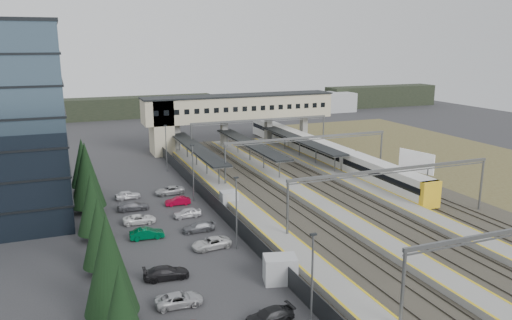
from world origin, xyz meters
name	(u,v)px	position (x,y,z in m)	size (l,w,h in m)	color
ground	(275,216)	(0.00, 0.00, 0.00)	(220.00, 220.00, 0.00)	#2B2B2D
conifer_row	(95,211)	(-22.00, -3.86, 4.84)	(4.42, 49.82, 9.50)	black
car_park	(182,246)	(-13.59, -6.34, 0.60)	(10.44, 44.65, 1.27)	silver
lampposts	(211,188)	(-8.00, 1.25, 4.34)	(0.50, 53.25, 8.07)	slate
fence	(214,203)	(-6.50, 5.00, 1.00)	(0.08, 90.00, 2.00)	#26282B
relay_cabin_near	(280,269)	(-6.77, -16.59, 1.25)	(3.46, 2.88, 2.50)	#A5A7AA
relay_cabin_far	(229,199)	(-4.06, 6.15, 1.03)	(2.33, 1.97, 2.06)	#A5A7AA
rail_corridor	(320,195)	(9.34, 5.00, 0.29)	(34.00, 90.00, 0.92)	#332F26
canopies	(250,144)	(7.00, 27.00, 3.92)	(23.10, 30.00, 3.28)	black
footbridge	(227,111)	(7.70, 42.00, 7.93)	(40.40, 6.40, 11.20)	#BFB594
gantries	(345,158)	(12.00, 3.00, 6.00)	(28.40, 62.28, 7.17)	slate
train	(320,151)	(20.00, 24.45, 2.09)	(2.92, 61.01, 3.68)	silver
billboard	(416,163)	(25.83, 4.69, 3.73)	(1.67, 6.24, 5.51)	slate
scrub_east	(505,174)	(45.00, 5.00, 0.03)	(34.00, 120.00, 0.06)	#4F4724
treeline_far	(225,104)	(23.81, 92.28, 2.95)	(170.00, 19.00, 7.00)	black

